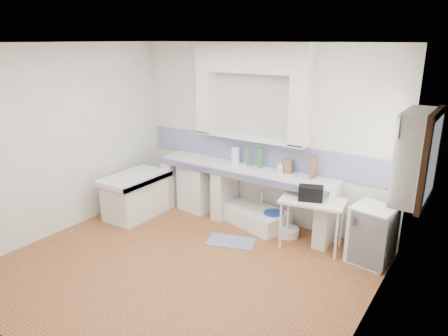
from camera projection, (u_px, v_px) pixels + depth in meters
The scene contains 36 objects.
floor at pixel (181, 268), 5.38m from camera, with size 4.50×4.50×0.00m, color #A25B2D.
ceiling at pixel (174, 43), 4.54m from camera, with size 4.50×4.50×0.00m, color white.
wall_back at pixel (259, 134), 6.55m from camera, with size 4.50×4.50×0.00m, color white.
wall_front at pixel (20, 224), 3.37m from camera, with size 4.50×4.50×0.00m, color white.
wall_left at pixel (61, 140), 6.15m from camera, with size 4.50×4.50×0.00m, color white.
wall_right at pixel (369, 205), 3.77m from camera, with size 4.50×4.50×0.00m, color white.
alcove_mass at pixel (251, 58), 6.15m from camera, with size 1.90×0.25×0.45m, color white.
window_frame at pixel (417, 157), 4.57m from camera, with size 0.35×0.86×1.06m, color #3D2213.
lace_valance at pixel (407, 121), 4.53m from camera, with size 0.01×0.84×0.24m, color white.
counter_slab at pixel (243, 170), 6.52m from camera, with size 3.00×0.60×0.08m, color white.
counter_lip at pixel (234, 175), 6.30m from camera, with size 3.00×0.04×0.10m, color navy.
counter_pier_left at pixel (176, 181), 7.40m from camera, with size 0.20×0.55×0.82m, color white.
counter_pier_mid at pixel (225, 193), 6.84m from camera, with size 0.20×0.55×0.82m, color white.
counter_pier_right at pixel (327, 217), 5.91m from camera, with size 0.20×0.55×0.82m, color white.
peninsula_top at pixel (135, 178), 6.79m from camera, with size 0.70×1.10×0.08m, color white.
peninsula_base at pixel (136, 198), 6.90m from camera, with size 0.60×1.00×0.62m, color white.
peninsula_lip at pixel (149, 182), 6.62m from camera, with size 0.04×1.10×0.10m, color navy.
backsplash at pixel (258, 153), 6.62m from camera, with size 4.27×0.03×0.40m, color navy.
stove at pixel (199, 187), 7.15m from camera, with size 0.56×0.54×0.79m, color white.
sink at pixel (255, 217), 6.60m from camera, with size 1.04×0.56×0.25m, color white.
side_table at pixel (311, 224), 5.80m from camera, with size 0.87×0.48×0.04m, color white.
fridge at pixel (372, 234), 5.44m from camera, with size 0.50×0.50×0.78m, color white.
bucket_red at pixel (240, 213), 6.71m from camera, with size 0.29×0.29×0.28m, color red.
bucket_orange at pixel (253, 220), 6.45m from camera, with size 0.30×0.30×0.27m, color #DB4B26.
bucket_blue at pixel (273, 221), 6.40m from camera, with size 0.31×0.31×0.29m, color #123BB1.
basin_white at pixel (288, 232), 6.23m from camera, with size 0.32×0.32×0.12m, color white.
water_bottle_a at pixel (252, 210), 6.80m from camera, with size 0.08×0.08×0.30m, color silver.
water_bottle_b at pixel (263, 212), 6.70m from camera, with size 0.08×0.08×0.31m, color silver.
black_bag at pixel (311, 193), 5.65m from camera, with size 0.33×0.19×0.21m, color black.
green_bottle_a at pixel (249, 157), 6.58m from camera, with size 0.06×0.06×0.29m, color #2D7A31.
green_bottle_b at pixel (260, 158), 6.47m from camera, with size 0.07×0.07×0.33m, color #2D7A31.
knife_block at pixel (288, 166), 6.23m from camera, with size 0.11×0.09×0.22m, color #8F5D39.
cutting_board at pixel (314, 167), 6.00m from camera, with size 0.02×0.24×0.33m, color #8F5D39.
paper_towel at pixel (235, 156), 6.70m from camera, with size 0.13×0.13×0.26m, color white.
soap_bottle at pixel (281, 166), 6.30m from camera, with size 0.09×0.09×0.20m, color white.
rug at pixel (231, 242), 6.06m from camera, with size 0.69×0.40×0.01m, color navy.
Camera 1 is at (3.09, -3.64, 2.84)m, focal length 33.21 mm.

